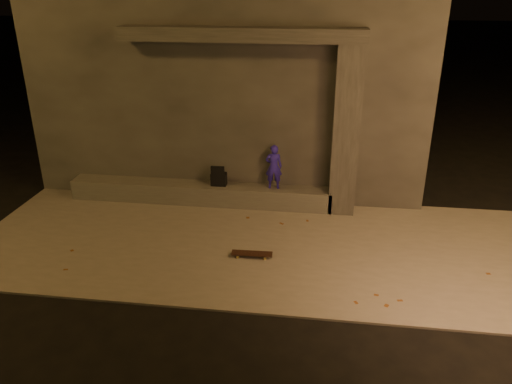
# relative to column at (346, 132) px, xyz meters

# --- Properties ---
(ground) EXTENTS (120.00, 120.00, 0.00)m
(ground) POSITION_rel_column_xyz_m (-1.70, -3.75, -1.84)
(ground) COLOR black
(ground) RESTS_ON ground
(sidewalk) EXTENTS (11.00, 4.40, 0.04)m
(sidewalk) POSITION_rel_column_xyz_m (-1.70, -1.75, -1.82)
(sidewalk) COLOR slate
(sidewalk) RESTS_ON ground
(building) EXTENTS (9.00, 5.10, 5.22)m
(building) POSITION_rel_column_xyz_m (-2.70, 2.74, 0.77)
(building) COLOR #33312E
(building) RESTS_ON ground
(ledge) EXTENTS (6.00, 0.55, 0.45)m
(ledge) POSITION_rel_column_xyz_m (-3.20, 0.00, -1.58)
(ledge) COLOR #4F4C47
(ledge) RESTS_ON sidewalk
(column) EXTENTS (0.55, 0.55, 3.60)m
(column) POSITION_rel_column_xyz_m (0.00, 0.00, 0.00)
(column) COLOR #33312E
(column) RESTS_ON sidewalk
(canopy) EXTENTS (5.00, 0.70, 0.28)m
(canopy) POSITION_rel_column_xyz_m (-2.20, 0.05, 1.94)
(canopy) COLOR #33312E
(canopy) RESTS_ON column
(skateboarder) EXTENTS (0.39, 0.27, 1.01)m
(skateboarder) POSITION_rel_column_xyz_m (-1.51, 0.00, -0.85)
(skateboarder) COLOR #291BB2
(skateboarder) RESTS_ON ledge
(backpack) EXTENTS (0.35, 0.23, 0.49)m
(backpack) POSITION_rel_column_xyz_m (-2.75, -0.00, -1.18)
(backpack) COLOR black
(backpack) RESTS_ON ledge
(skateboard) EXTENTS (0.77, 0.22, 0.08)m
(skateboard) POSITION_rel_column_xyz_m (-1.67, -2.29, -1.73)
(skateboard) COLOR black
(skateboard) RESTS_ON sidewalk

